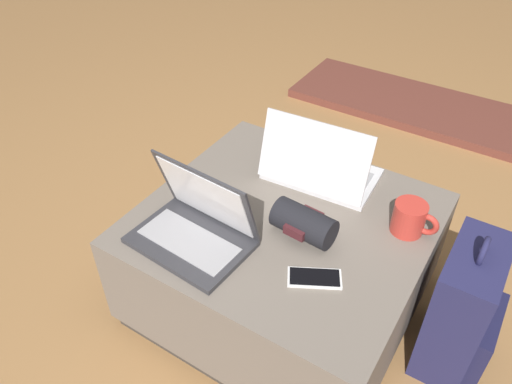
# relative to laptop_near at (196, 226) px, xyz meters

# --- Properties ---
(ground_plane) EXTENTS (14.00, 14.00, 0.00)m
(ground_plane) POSITION_rel_laptop_near_xyz_m (0.17, 0.21, -0.43)
(ground_plane) COLOR #9E7042
(ottoman) EXTENTS (0.83, 0.79, 0.38)m
(ottoman) POSITION_rel_laptop_near_xyz_m (0.17, 0.21, -0.24)
(ottoman) COLOR #3D3832
(ottoman) RESTS_ON ground_plane
(laptop_near) EXTENTS (0.34, 0.25, 0.23)m
(laptop_near) POSITION_rel_laptop_near_xyz_m (0.00, 0.00, 0.00)
(laptop_near) COLOR #333338
(laptop_near) RESTS_ON ottoman
(laptop_far) EXTENTS (0.37, 0.25, 0.23)m
(laptop_far) POSITION_rel_laptop_near_xyz_m (0.17, 0.43, 0.00)
(laptop_far) COLOR silver
(laptop_far) RESTS_ON ottoman
(cell_phone) EXTENTS (0.16, 0.13, 0.01)m
(cell_phone) POSITION_rel_laptop_near_xyz_m (0.36, 0.04, -0.04)
(cell_phone) COLOR white
(cell_phone) RESTS_ON ottoman
(backpack) EXTENTS (0.19, 0.29, 0.49)m
(backpack) POSITION_rel_laptop_near_xyz_m (0.72, 0.31, -0.22)
(backpack) COLOR #23234C
(backpack) RESTS_ON ground_plane
(wrist_brace) EXTENTS (0.19, 0.12, 0.09)m
(wrist_brace) POSITION_rel_laptop_near_xyz_m (0.25, 0.18, -0.00)
(wrist_brace) COLOR black
(wrist_brace) RESTS_ON ottoman
(coffee_mug) EXTENTS (0.13, 0.09, 0.10)m
(coffee_mug) POSITION_rel_laptop_near_xyz_m (0.50, 0.35, -0.00)
(coffee_mug) COLOR red
(coffee_mug) RESTS_ON ottoman
(fireplace_hearth) EXTENTS (1.40, 0.50, 0.04)m
(fireplace_hearth) POSITION_rel_laptop_near_xyz_m (0.17, 1.75, -0.41)
(fireplace_hearth) COLOR brown
(fireplace_hearth) RESTS_ON ground_plane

